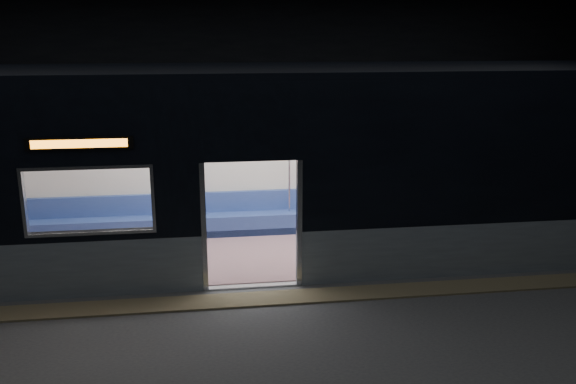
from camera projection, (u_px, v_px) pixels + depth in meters
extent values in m
cube|color=#47494C|center=(259.00, 317.00, 8.69)|extent=(24.00, 14.00, 0.01)
cube|color=black|center=(231.00, 92.00, 14.72)|extent=(24.00, 0.04, 5.00)
cube|color=#8C7F59|center=(256.00, 299.00, 9.21)|extent=(22.80, 0.50, 0.03)
cube|color=#8D9DA9|center=(540.00, 245.00, 10.23)|extent=(8.30, 0.12, 0.90)
cube|color=black|center=(551.00, 152.00, 9.82)|extent=(8.30, 0.12, 2.30)
cube|color=black|center=(250.00, 123.00, 9.02)|extent=(1.40, 0.12, 1.15)
cube|color=#B7BABC|center=(204.00, 227.00, 9.34)|extent=(0.08, 0.14, 2.05)
cube|color=#B7BABC|center=(299.00, 223.00, 9.53)|extent=(0.08, 0.14, 2.05)
cube|color=black|center=(80.00, 143.00, 8.68)|extent=(1.50, 0.04, 0.18)
cube|color=orange|center=(80.00, 144.00, 8.67)|extent=(1.34, 0.03, 0.12)
cube|color=silver|center=(240.00, 153.00, 12.04)|extent=(18.00, 0.12, 3.20)
cube|color=black|center=(243.00, 72.00, 10.23)|extent=(18.00, 3.00, 0.15)
cube|color=gray|center=(246.00, 254.00, 11.07)|extent=(17.76, 2.76, 0.04)
cube|color=silver|center=(244.00, 126.00, 10.47)|extent=(17.76, 2.76, 0.10)
cube|color=#304B8D|center=(242.00, 223.00, 12.09)|extent=(11.00, 0.48, 0.41)
cube|color=#304B8D|center=(241.00, 201.00, 12.16)|extent=(11.00, 0.10, 0.40)
cube|color=#775759|center=(41.00, 275.00, 9.53)|extent=(4.40, 0.48, 0.41)
cube|color=#775759|center=(443.00, 254.00, 10.41)|extent=(4.40, 0.48, 0.41)
cylinder|color=silver|center=(190.00, 213.00, 9.57)|extent=(0.04, 0.04, 2.26)
cylinder|color=silver|center=(192.00, 179.00, 11.73)|extent=(0.04, 0.04, 2.26)
cylinder|color=silver|center=(309.00, 208.00, 9.82)|extent=(0.04, 0.04, 2.26)
cylinder|color=silver|center=(289.00, 176.00, 11.98)|extent=(0.04, 0.04, 2.26)
cylinder|color=silver|center=(240.00, 139.00, 11.61)|extent=(11.00, 0.03, 0.03)
cube|color=black|center=(384.00, 207.00, 12.19)|extent=(0.16, 0.43, 0.15)
cube|color=black|center=(393.00, 207.00, 12.22)|extent=(0.16, 0.43, 0.15)
cylinder|color=black|center=(386.00, 223.00, 12.07)|extent=(0.10, 0.10, 0.43)
cylinder|color=black|center=(396.00, 222.00, 12.10)|extent=(0.10, 0.10, 0.43)
cube|color=pink|center=(386.00, 204.00, 12.37)|extent=(0.37, 0.20, 0.18)
cylinder|color=pink|center=(386.00, 188.00, 12.32)|extent=(0.36, 0.36, 0.48)
sphere|color=tan|center=(387.00, 172.00, 12.21)|extent=(0.19, 0.19, 0.19)
sphere|color=black|center=(387.00, 170.00, 12.24)|extent=(0.20, 0.20, 0.20)
cube|color=black|center=(389.00, 201.00, 12.10)|extent=(0.26, 0.23, 0.12)
cube|color=white|center=(480.00, 153.00, 12.66)|extent=(1.01, 0.03, 0.66)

